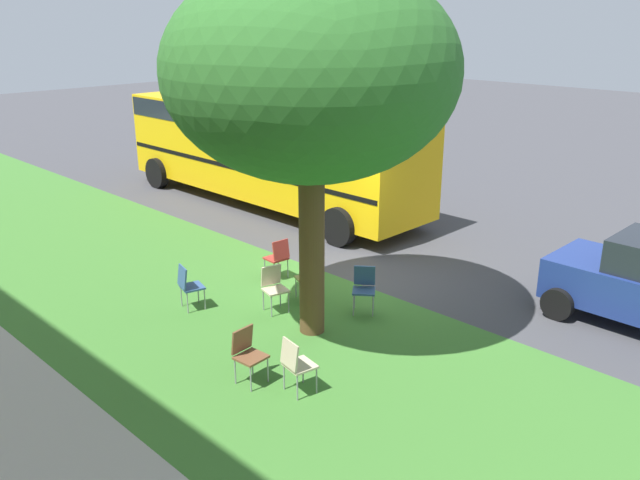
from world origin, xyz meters
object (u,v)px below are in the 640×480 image
object	(u,v)px
chair_1	(278,256)
chair_3	(296,362)
street_tree	(311,73)
chair_2	(188,284)
chair_5	(248,351)
chair_4	(274,285)
school_bus	(267,145)
chair_6	(364,285)
chair_0	(311,275)

from	to	relation	value
chair_1	chair_3	world-z (taller)	same
chair_1	street_tree	bearing A→B (deg)	151.60
chair_2	chair_3	distance (m)	3.63
chair_3	chair_5	world-z (taller)	same
chair_4	school_bus	size ratio (longest dim) A/B	0.08
chair_1	chair_6	xyz separation A→B (m)	(-2.34, -0.06, 0.00)
street_tree	school_bus	bearing A→B (deg)	-36.00
chair_0	chair_2	world-z (taller)	same
chair_3	chair_5	bearing A→B (deg)	20.77
chair_3	chair_2	bearing A→B (deg)	-9.42
chair_5	school_bus	size ratio (longest dim) A/B	0.08
street_tree	chair_1	distance (m)	4.69
chair_4	chair_6	world-z (taller)	same
chair_4	chair_1	bearing A→B (deg)	-44.92
chair_5	school_bus	world-z (taller)	school_bus
school_bus	chair_4	bearing A→B (deg)	139.51
chair_3	chair_6	world-z (taller)	same
street_tree	chair_1	xyz separation A→B (m)	(2.23, -1.21, -3.95)
chair_1	chair_5	distance (m)	4.12
chair_2	school_bus	xyz separation A→B (m)	(4.43, -5.90, 1.24)
chair_0	chair_4	size ratio (longest dim) A/B	1.00
street_tree	chair_4	world-z (taller)	street_tree
chair_2	chair_4	xyz separation A→B (m)	(-1.20, -1.09, 0.00)
chair_0	chair_3	world-z (taller)	same
chair_0	chair_1	world-z (taller)	same
chair_1	chair_3	size ratio (longest dim) A/B	1.00
chair_1	chair_5	size ratio (longest dim) A/B	1.00
chair_4	chair_5	bearing A→B (deg)	129.37
street_tree	chair_4	distance (m)	4.11
street_tree	chair_6	size ratio (longest dim) A/B	7.07
chair_0	chair_4	distance (m)	0.86
chair_0	school_bus	xyz separation A→B (m)	(5.75, -3.95, 1.24)
chair_2	chair_4	distance (m)	1.62
chair_6	chair_3	bearing A→B (deg)	111.94
chair_5	chair_6	world-z (taller)	same
chair_3	chair_5	distance (m)	0.81
chair_3	chair_6	xyz separation A→B (m)	(1.15, -2.86, 0.00)
chair_2	chair_5	bearing A→B (deg)	162.64
chair_0	chair_3	distance (m)	3.40
chair_1	chair_3	distance (m)	4.48
street_tree	chair_0	bearing A→B (deg)	-43.66
chair_1	chair_6	size ratio (longest dim) A/B	1.00
chair_0	chair_5	xyz separation A→B (m)	(-1.50, 2.83, 0.00)
chair_0	chair_1	distance (m)	1.26
chair_0	school_bus	world-z (taller)	school_bus
chair_1	chair_6	distance (m)	2.34
chair_5	chair_3	bearing A→B (deg)	-159.23
chair_4	chair_6	bearing A→B (deg)	-136.26
chair_4	chair_5	world-z (taller)	same
street_tree	chair_0	size ratio (longest dim) A/B	7.07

